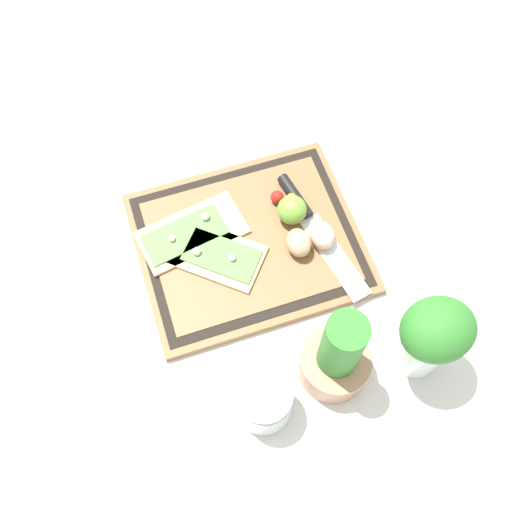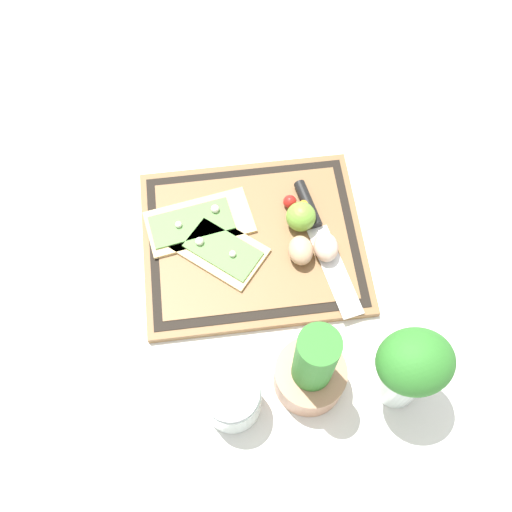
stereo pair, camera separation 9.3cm
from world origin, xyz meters
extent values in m
plane|color=silver|center=(0.00, 0.00, 0.00)|extent=(6.00, 6.00, 0.00)
cube|color=brown|center=(0.00, 0.00, 0.01)|extent=(0.42, 0.35, 0.02)
cube|color=black|center=(0.00, 0.00, 0.02)|extent=(0.39, 0.32, 0.00)
cube|color=brown|center=(0.00, 0.00, 0.02)|extent=(0.36, 0.29, 0.00)
cube|color=#DBBC7F|center=(0.10, -0.05, 0.02)|extent=(0.21, 0.13, 0.01)
cube|color=#568942|center=(0.11, -0.04, 0.03)|extent=(0.17, 0.10, 0.00)
sphere|color=silver|center=(0.07, -0.07, 0.04)|extent=(0.02, 0.02, 0.02)
sphere|color=silver|center=(0.14, -0.04, 0.03)|extent=(0.01, 0.01, 0.01)
cube|color=#DBBC7F|center=(0.07, 0.01, 0.02)|extent=(0.20, 0.19, 0.01)
cube|color=#568942|center=(0.06, 0.02, 0.03)|extent=(0.15, 0.14, 0.00)
sphere|color=silver|center=(0.10, 0.00, 0.04)|extent=(0.02, 0.02, 0.02)
sphere|color=silver|center=(0.04, 0.03, 0.03)|extent=(0.01, 0.01, 0.01)
cube|color=silver|center=(-0.14, 0.08, 0.02)|extent=(0.08, 0.19, 0.00)
cylinder|color=black|center=(-0.11, -0.06, 0.03)|extent=(0.04, 0.10, 0.02)
ellipsoid|color=tan|center=(-0.08, 0.04, 0.04)|extent=(0.05, 0.06, 0.05)
ellipsoid|color=beige|center=(-0.13, 0.04, 0.04)|extent=(0.05, 0.06, 0.05)
sphere|color=#70A838|center=(-0.09, -0.02, 0.05)|extent=(0.06, 0.06, 0.06)
sphere|color=red|center=(-0.08, -0.07, 0.03)|extent=(0.03, 0.03, 0.03)
sphere|color=gold|center=(-0.11, -0.05, 0.03)|extent=(0.02, 0.02, 0.02)
cylinder|color=#AD7A5B|center=(-0.06, 0.28, 0.03)|extent=(0.12, 0.12, 0.07)
cylinder|color=#2D7528|center=(-0.06, 0.28, 0.13)|extent=(0.07, 0.07, 0.18)
cylinder|color=silver|center=(0.07, 0.30, 0.04)|extent=(0.10, 0.10, 0.08)
cylinder|color=#B73323|center=(0.07, 0.30, 0.02)|extent=(0.08, 0.08, 0.03)
cylinder|color=silver|center=(0.07, 0.30, 0.09)|extent=(0.09, 0.09, 0.01)
cylinder|color=silver|center=(-0.21, 0.30, 0.05)|extent=(0.07, 0.07, 0.10)
ellipsoid|color=#2D7528|center=(-0.21, 0.30, 0.15)|extent=(0.12, 0.10, 0.10)
camera|label=1|loc=(0.15, 0.50, 1.02)|focal=42.00mm
camera|label=2|loc=(0.06, 0.52, 1.02)|focal=42.00mm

